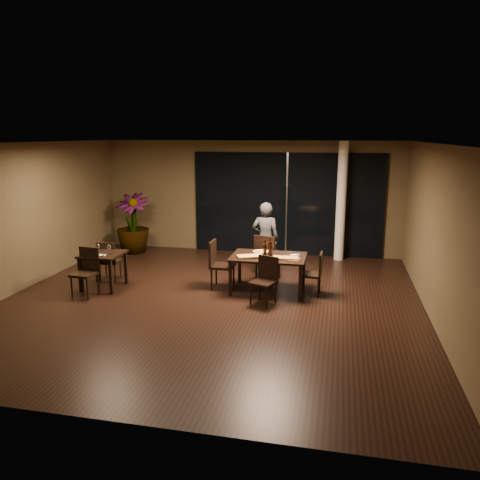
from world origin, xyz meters
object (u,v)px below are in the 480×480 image
at_px(chair_main_left, 218,262).
at_px(chair_side_far, 108,259).
at_px(chair_main_far, 266,255).
at_px(bottle_c, 270,246).
at_px(chair_side_near, 87,269).
at_px(main_table, 268,259).
at_px(chair_main_right, 315,271).
at_px(side_table, 103,259).
at_px(potted_plant, 133,223).
at_px(diner, 265,239).
at_px(bottle_a, 265,248).
at_px(chair_main_near, 265,278).
at_px(bottle_b, 271,249).

bearing_deg(chair_main_left, chair_side_far, 91.21).
height_order(chair_main_far, bottle_c, bottle_c).
bearing_deg(chair_side_near, chair_main_far, 32.10).
distance_m(chair_main_far, chair_side_near, 3.75).
distance_m(main_table, chair_main_right, 0.97).
bearing_deg(side_table, chair_side_near, -103.82).
bearing_deg(side_table, chair_main_left, 12.24).
bearing_deg(potted_plant, main_table, -31.06).
distance_m(side_table, diner, 3.56).
bearing_deg(chair_main_far, bottle_a, 109.66).
relative_size(chair_main_left, bottle_c, 2.86).
xyz_separation_m(side_table, chair_main_left, (2.35, 0.51, -0.06)).
relative_size(side_table, chair_side_far, 0.90).
bearing_deg(chair_main_near, potted_plant, 162.50).
bearing_deg(bottle_a, diner, 98.56).
distance_m(potted_plant, bottle_b, 4.82).
xyz_separation_m(bottle_a, bottle_c, (0.09, 0.10, 0.01)).
relative_size(diner, potted_plant, 1.05).
bearing_deg(bottle_b, chair_main_right, 0.57).
bearing_deg(potted_plant, chair_main_near, -37.36).
bearing_deg(chair_main_far, chair_side_far, 26.07).
relative_size(chair_main_far, diner, 0.61).
bearing_deg(bottle_a, potted_plant, 148.74).
xyz_separation_m(main_table, bottle_c, (0.01, 0.13, 0.25)).
xyz_separation_m(chair_main_near, chair_main_left, (-1.10, 0.71, 0.06)).
bearing_deg(chair_side_far, chair_main_far, -173.63).
height_order(chair_main_right, diner, diner).
bearing_deg(bottle_c, chair_main_right, -8.64).
distance_m(chair_main_near, chair_side_far, 3.63).
height_order(side_table, chair_main_left, chair_main_left).
xyz_separation_m(chair_main_left, bottle_c, (1.06, 0.12, 0.36)).
relative_size(diner, bottle_c, 4.77).
height_order(main_table, side_table, same).
distance_m(bottle_a, bottle_c, 0.14).
bearing_deg(potted_plant, side_table, -76.97).
bearing_deg(chair_main_far, chair_main_left, 50.97).
xyz_separation_m(chair_side_far, bottle_a, (3.44, 0.07, 0.42)).
xyz_separation_m(chair_main_left, potted_plant, (-3.03, 2.45, 0.24)).
relative_size(chair_side_near, bottle_c, 2.72).
xyz_separation_m(chair_side_far, diner, (3.28, 1.18, 0.35)).
relative_size(main_table, chair_main_right, 1.72).
relative_size(chair_side_near, bottle_a, 2.94).
distance_m(side_table, potted_plant, 3.04).
bearing_deg(chair_side_far, potted_plant, -83.37).
bearing_deg(side_table, bottle_b, 7.95).
bearing_deg(chair_main_left, side_table, 102.20).
bearing_deg(chair_main_near, diner, 119.03).
relative_size(main_table, chair_side_far, 1.69).
distance_m(chair_main_right, chair_side_far, 4.47).
distance_m(chair_side_near, potted_plant, 3.48).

